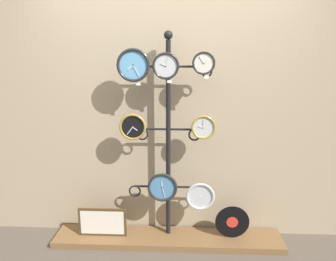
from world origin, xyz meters
TOP-DOWN VIEW (x-y plane):
  - shop_wall at (0.00, 0.57)m, footprint 4.40×0.04m
  - low_shelf at (0.00, 0.35)m, footprint 2.20×0.36m
  - display_stand at (0.00, 0.41)m, footprint 0.78×0.44m
  - clock_top_left at (-0.30, 0.32)m, footprint 0.29×0.04m
  - clock_top_center at (-0.02, 0.33)m, footprint 0.23×0.04m
  - clock_top_right at (0.30, 0.32)m, footprint 0.20×0.04m
  - clock_middle_left at (-0.31, 0.33)m, footprint 0.24×0.04m
  - clock_middle_right at (0.32, 0.33)m, footprint 0.22×0.04m
  - clock_bottom_center at (-0.05, 0.31)m, footprint 0.28×0.04m
  - clock_bottom_right at (0.30, 0.32)m, footprint 0.27×0.04m
  - vinyl_record at (0.61, 0.35)m, footprint 0.32×0.01m
  - picture_frame at (-0.63, 0.33)m, footprint 0.46×0.02m
  - price_tag_upper at (-0.26, 0.32)m, footprint 0.04×0.00m
  - price_tag_mid at (0.01, 0.33)m, footprint 0.04×0.00m
  - price_tag_lower at (0.33, 0.32)m, footprint 0.04×0.00m

SIDE VIEW (x-z plane):
  - low_shelf at x=0.00m, z-range 0.00..0.06m
  - picture_frame at x=-0.63m, z-range 0.06..0.34m
  - vinyl_record at x=0.61m, z-range 0.06..0.38m
  - clock_bottom_right at x=0.30m, z-range 0.36..0.63m
  - clock_bottom_center at x=-0.05m, z-range 0.45..0.72m
  - display_stand at x=0.00m, z-range -0.34..1.65m
  - clock_middle_left at x=-0.31m, z-range 1.03..1.27m
  - clock_middle_right at x=0.32m, z-range 1.04..1.26m
  - shop_wall at x=0.00m, z-range 0.00..2.80m
  - price_tag_upper at x=-0.26m, z-range 1.52..1.55m
  - price_tag_mid at x=0.01m, z-range 1.54..1.57m
  - price_tag_lower at x=0.33m, z-range 1.58..1.61m
  - clock_top_center at x=-0.02m, z-range 1.57..1.80m
  - clock_top_left at x=-0.30m, z-range 1.55..1.84m
  - clock_top_right at x=0.30m, z-range 1.61..1.81m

